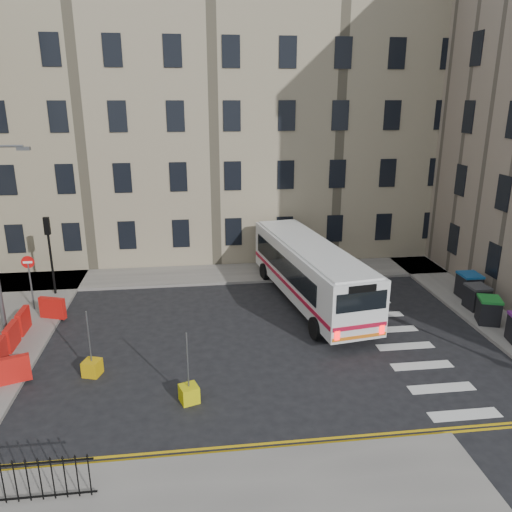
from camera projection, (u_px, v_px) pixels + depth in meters
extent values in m
plane|color=black|center=(306.00, 339.00, 21.60)|extent=(120.00, 120.00, 0.00)
cube|color=slate|center=(172.00, 276.00, 28.99)|extent=(36.00, 3.20, 0.15)
cube|color=slate|center=(455.00, 293.00, 26.45)|extent=(2.40, 26.00, 0.15)
cube|color=gray|center=(154.00, 129.00, 33.01)|extent=(38.00, 10.50, 16.00)
cylinder|color=black|center=(52.00, 264.00, 25.78)|extent=(0.12, 0.12, 3.20)
cube|color=black|center=(47.00, 226.00, 25.16)|extent=(0.28, 0.22, 0.90)
cylinder|color=#595B5E|center=(31.00, 286.00, 23.95)|extent=(0.08, 0.08, 2.40)
cube|color=red|center=(27.00, 256.00, 23.50)|extent=(0.60, 0.04, 0.60)
cube|color=red|center=(12.00, 336.00, 20.41)|extent=(0.25, 1.25, 1.00)
cube|color=red|center=(23.00, 321.00, 21.83)|extent=(0.25, 1.25, 1.00)
cube|color=red|center=(52.00, 308.00, 23.17)|extent=(1.26, 0.66, 1.00)
cube|color=red|center=(12.00, 370.00, 17.87)|extent=(1.26, 0.66, 1.00)
cube|color=silver|center=(310.00, 270.00, 24.97)|extent=(4.13, 11.24, 2.50)
cube|color=black|center=(283.00, 265.00, 25.04)|extent=(1.38, 8.70, 1.00)
cube|color=black|center=(329.00, 261.00, 25.70)|extent=(1.38, 8.70, 1.00)
cube|color=black|center=(276.00, 237.00, 29.94)|extent=(2.18, 0.39, 1.10)
cube|color=black|center=(362.00, 302.00, 19.77)|extent=(2.18, 0.39, 0.80)
cube|color=#A80E28|center=(286.00, 283.00, 24.82)|extent=(1.67, 10.67, 0.18)
cube|color=#A80E28|center=(332.00, 279.00, 25.48)|extent=(1.67, 10.67, 0.18)
cube|color=#FF0C0C|center=(337.00, 336.00, 19.91)|extent=(0.22, 0.08, 0.40)
cube|color=#FF0C0C|center=(382.00, 330.00, 20.43)|extent=(0.22, 0.08, 0.40)
cylinder|color=black|center=(264.00, 272.00, 28.41)|extent=(0.43, 1.03, 1.00)
cylinder|color=black|center=(305.00, 268.00, 29.06)|extent=(0.43, 1.03, 1.00)
cylinder|color=black|center=(315.00, 328.00, 21.45)|extent=(0.43, 1.03, 1.00)
cylinder|color=black|center=(368.00, 322.00, 22.10)|extent=(0.43, 1.03, 1.00)
cube|color=black|center=(488.00, 311.00, 22.69)|extent=(1.18, 1.27, 1.08)
cube|color=#1B7B2A|center=(490.00, 299.00, 22.51)|extent=(1.24, 1.33, 0.11)
cube|color=black|center=(477.00, 298.00, 24.21)|extent=(0.91, 1.05, 1.07)
cube|color=#343436|center=(478.00, 287.00, 24.03)|extent=(0.96, 1.10, 0.11)
cube|color=black|center=(469.00, 286.00, 25.61)|extent=(0.96, 1.11, 1.14)
cube|color=navy|center=(470.00, 275.00, 25.42)|extent=(1.01, 1.16, 0.12)
cube|color=#CC9A0B|center=(92.00, 368.00, 18.70)|extent=(0.76, 0.76, 0.60)
cube|color=#C6BC0B|center=(189.00, 394.00, 17.05)|extent=(0.76, 0.76, 0.60)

